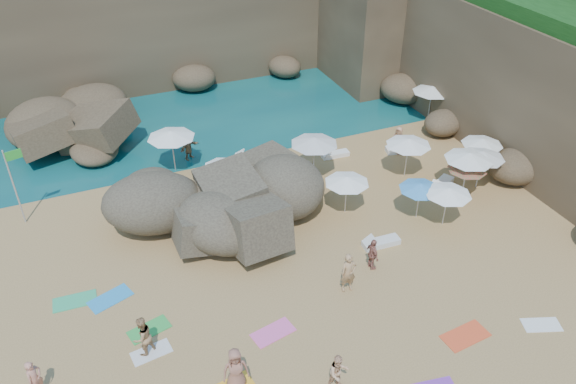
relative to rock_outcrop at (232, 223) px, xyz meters
name	(u,v)px	position (x,y,z in m)	size (l,w,h in m)	color
ground	(272,275)	(0.45, -4.29, 0.00)	(120.00, 120.00, 0.00)	tan
seawater	(143,51)	(0.45, 25.71, 0.00)	(120.00, 120.00, 0.00)	#0C4751
cliff_back	(175,18)	(2.45, 20.71, 4.00)	(44.00, 8.00, 8.00)	brown
cliff_right	(511,63)	(19.45, 3.71, 4.00)	(8.00, 30.00, 8.00)	brown
cliff_corner	(383,13)	(17.45, 15.71, 4.00)	(10.00, 12.00, 8.00)	brown
rock_promontory	(2,154)	(-10.55, 11.71, 0.00)	(12.00, 7.00, 2.00)	brown
rock_outcrop	(232,223)	(0.00, 0.00, 0.00)	(7.36, 5.52, 2.94)	brown
flag_pole	(14,177)	(-9.29, 4.00, 2.61)	(0.79, 0.22, 4.09)	silver
parasol_0	(171,134)	(-1.44, 5.95, 2.28)	(2.63, 2.63, 2.49)	silver
parasol_1	(409,142)	(10.22, 0.44, 2.13)	(2.45, 2.45, 2.32)	silver
parasol_2	(314,141)	(5.48, 2.32, 2.25)	(2.60, 2.60, 2.46)	silver
parasol_3	(432,89)	(15.35, 5.70, 2.17)	(2.50, 2.50, 2.36)	silver
parasol_4	(470,156)	(12.18, -2.16, 2.21)	(2.55, 2.55, 2.41)	silver
parasol_5	(222,164)	(0.44, 2.73, 1.73)	(2.00, 2.00, 1.89)	silver
parasol_6	(467,167)	(11.94, -2.43, 1.75)	(2.01, 2.01, 1.90)	silver
parasol_7	(483,155)	(13.15, -2.05, 2.03)	(2.34, 2.34, 2.21)	silver
parasol_8	(482,142)	(14.14, -0.81, 1.95)	(2.25, 2.25, 2.13)	silver
parasol_9	(449,191)	(9.52, -4.10, 1.95)	(2.25, 2.25, 2.13)	silver
parasol_10	(421,186)	(8.66, -3.10, 1.83)	(2.11, 2.11, 1.99)	silver
parasol_11	(347,180)	(5.56, -1.34, 1.94)	(2.23, 2.23, 2.11)	silver
lounger_0	(335,154)	(7.60, 3.81, 0.13)	(1.65, 0.55, 0.26)	white
lounger_1	(251,159)	(2.83, 5.24, 0.15)	(1.91, 0.64, 0.30)	white
lounger_2	(304,182)	(4.68, 1.79, 0.16)	(2.01, 0.67, 0.31)	white
lounger_3	(381,243)	(5.91, -4.33, 0.14)	(1.79, 0.60, 0.28)	silver
lounger_4	(402,149)	(11.52, 2.78, 0.15)	(1.92, 0.64, 0.30)	white
lounger_5	(441,185)	(11.41, -1.32, 0.15)	(1.88, 0.63, 0.29)	white
towel_3	(149,329)	(-5.15, -5.35, 0.01)	(1.61, 0.80, 0.03)	green
towel_5	(151,352)	(-5.30, -6.50, 0.01)	(1.48, 0.74, 0.03)	silver
towel_8	(110,298)	(-6.32, -3.03, 0.02)	(1.76, 0.88, 0.03)	#2790D4
towel_9	(273,332)	(-0.72, -7.37, 0.01)	(1.68, 0.84, 0.03)	pink
towel_10	(465,336)	(6.10, -10.40, 0.02)	(1.87, 0.93, 0.03)	#F34F26
towel_11	(75,301)	(-7.70, -2.61, 0.02)	(1.75, 0.87, 0.03)	#31AB6E
towel_13	(541,325)	(9.23, -11.10, 0.01)	(1.48, 0.74, 0.03)	white
person_stand_0	(35,379)	(-9.23, -6.80, 0.80)	(0.59, 0.38, 1.61)	tan
person_stand_1	(142,337)	(-5.49, -6.41, 0.86)	(0.84, 0.65, 1.73)	tan
person_stand_2	(173,189)	(-2.22, 2.80, 0.86)	(1.11, 0.46, 1.72)	#E5B382
person_stand_3	(373,254)	(4.68, -5.56, 0.79)	(0.92, 0.38, 1.57)	#A16050
person_stand_4	(398,140)	(11.14, 2.74, 0.86)	(0.84, 0.46, 1.73)	tan
person_stand_5	(188,147)	(-0.38, 6.89, 0.74)	(1.37, 0.39, 1.47)	#A47C52
person_lie_2	(237,383)	(-2.82, -9.23, 0.25)	(0.92, 1.89, 0.50)	#9D634E
person_lie_4	(347,286)	(3.06, -6.36, 0.22)	(0.67, 1.85, 0.44)	tan
person_lie_5	(338,382)	(0.44, -10.59, 0.30)	(0.77, 1.58, 0.60)	tan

